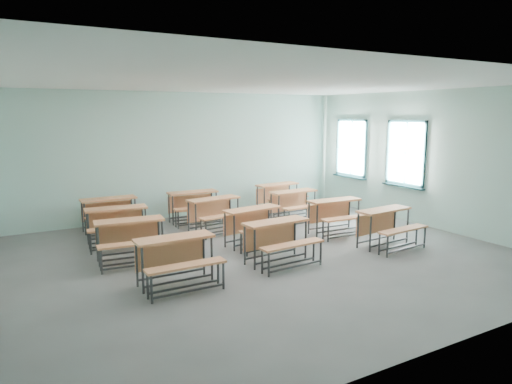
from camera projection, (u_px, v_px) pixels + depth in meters
room at (270, 171)px, 8.48m from camera, size 9.04×8.04×3.24m
desk_unit_r0c0 at (177, 254)px, 7.04m from camera, size 1.22×0.82×0.76m
desk_unit_r0c1 at (280, 236)px, 8.11m from camera, size 1.27×0.89×0.76m
desk_unit_r0c2 at (388, 222)px, 9.13m from camera, size 1.29×0.92×0.76m
desk_unit_r1c0 at (131, 234)px, 8.19m from camera, size 1.30×0.94×0.76m
desk_unit_r1c1 at (256, 221)px, 9.21m from camera, size 1.32×0.97×0.76m
desk_unit_r1c2 at (337, 211)px, 10.13m from camera, size 1.26×0.88×0.76m
desk_unit_r2c0 at (117, 220)px, 9.26m from camera, size 1.30×0.94×0.76m
desk_unit_r2c1 at (216, 210)px, 10.31m from camera, size 1.32×0.97×0.76m
desk_unit_r2c2 at (296, 201)px, 11.30m from camera, size 1.26×0.88×0.76m
desk_unit_r3c0 at (110, 209)px, 10.33m from camera, size 1.23×0.83×0.76m
desk_unit_r3c1 at (194, 202)px, 11.20m from camera, size 1.26×0.88×0.76m
desk_unit_r3c2 at (280, 193)px, 12.45m from camera, size 1.29×0.93×0.76m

